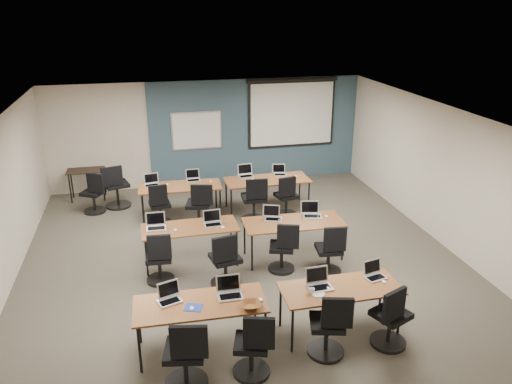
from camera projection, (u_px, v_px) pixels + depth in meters
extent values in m
cube|color=#6B6354|center=(244.00, 264.00, 9.19)|extent=(8.00, 9.00, 0.02)
cube|color=white|center=(243.00, 120.00, 8.22)|extent=(8.00, 9.00, 0.02)
cube|color=beige|center=(208.00, 133.00, 12.79)|extent=(8.00, 0.04, 2.70)
cube|color=beige|center=(342.00, 369.00, 4.61)|extent=(8.00, 0.04, 2.70)
cube|color=beige|center=(448.00, 179.00, 9.54)|extent=(0.04, 9.00, 2.70)
cube|color=#3D5977|center=(256.00, 131.00, 13.03)|extent=(5.50, 0.04, 2.70)
cube|color=silver|center=(197.00, 131.00, 12.63)|extent=(1.28, 0.02, 0.98)
cube|color=white|center=(197.00, 131.00, 12.62)|extent=(1.20, 0.02, 0.90)
cube|color=black|center=(292.00, 113.00, 13.01)|extent=(2.32, 0.03, 1.82)
cube|color=white|center=(292.00, 114.00, 13.02)|extent=(2.20, 0.02, 1.62)
cylinder|color=black|center=(293.00, 80.00, 12.70)|extent=(2.40, 0.10, 0.10)
cube|color=#9D6A3B|center=(200.00, 304.00, 6.71)|extent=(1.78, 0.74, 0.03)
cylinder|color=black|center=(140.00, 350.00, 6.39)|extent=(0.04, 0.04, 0.70)
cylinder|color=black|center=(265.00, 332.00, 6.74)|extent=(0.04, 0.04, 0.70)
cylinder|color=black|center=(139.00, 322.00, 6.95)|extent=(0.04, 0.04, 0.70)
cylinder|color=black|center=(255.00, 306.00, 7.30)|extent=(0.04, 0.04, 0.70)
cube|color=#9E703A|center=(341.00, 288.00, 7.08)|extent=(1.72, 0.72, 0.03)
cylinder|color=black|center=(292.00, 330.00, 6.77)|extent=(0.04, 0.04, 0.70)
cylinder|color=black|center=(400.00, 315.00, 7.11)|extent=(0.04, 0.04, 0.70)
cylinder|color=black|center=(280.00, 306.00, 7.31)|extent=(0.04, 0.04, 0.70)
cylinder|color=black|center=(381.00, 292.00, 7.65)|extent=(0.04, 0.04, 0.70)
cube|color=#936135|center=(190.00, 228.00, 8.97)|extent=(1.72, 0.72, 0.03)
cylinder|color=black|center=(147.00, 258.00, 8.67)|extent=(0.04, 0.04, 0.70)
cylinder|color=black|center=(237.00, 249.00, 9.00)|extent=(0.04, 0.04, 0.70)
cylinder|color=black|center=(146.00, 243.00, 9.21)|extent=(0.04, 0.04, 0.70)
cylinder|color=black|center=(231.00, 234.00, 9.54)|extent=(0.04, 0.04, 0.70)
cube|color=brown|center=(294.00, 222.00, 9.19)|extent=(1.85, 0.77, 0.03)
cylinder|color=black|center=(252.00, 253.00, 8.84)|extent=(0.04, 0.04, 0.70)
cylinder|color=black|center=(343.00, 243.00, 9.20)|extent=(0.04, 0.04, 0.70)
cylinder|color=black|center=(245.00, 237.00, 9.43)|extent=(0.04, 0.04, 0.70)
cylinder|color=black|center=(330.00, 228.00, 9.79)|extent=(0.04, 0.04, 0.70)
cube|color=brown|center=(180.00, 186.00, 10.96)|extent=(1.79, 0.75, 0.03)
cylinder|color=black|center=(143.00, 210.00, 10.63)|extent=(0.04, 0.04, 0.70)
cylinder|color=black|center=(220.00, 204.00, 10.98)|extent=(0.04, 0.04, 0.70)
cylinder|color=black|center=(142.00, 200.00, 11.20)|extent=(0.04, 0.04, 0.70)
cylinder|color=black|center=(216.00, 194.00, 11.55)|extent=(0.04, 0.04, 0.70)
cube|color=#997042|center=(267.00, 180.00, 11.36)|extent=(1.91, 0.80, 0.03)
cylinder|color=black|center=(231.00, 204.00, 10.99)|extent=(0.04, 0.04, 0.70)
cylinder|color=black|center=(309.00, 197.00, 11.37)|extent=(0.04, 0.04, 0.70)
cylinder|color=black|center=(226.00, 193.00, 11.61)|extent=(0.04, 0.04, 0.70)
cylinder|color=black|center=(300.00, 187.00, 11.99)|extent=(0.04, 0.04, 0.70)
cube|color=silver|center=(170.00, 301.00, 6.73)|extent=(0.31, 0.22, 0.02)
cube|color=black|center=(170.00, 301.00, 6.71)|extent=(0.26, 0.13, 0.00)
cube|color=silver|center=(168.00, 289.00, 6.80)|extent=(0.31, 0.06, 0.21)
cube|color=black|center=(169.00, 289.00, 6.79)|extent=(0.27, 0.04, 0.17)
ellipsoid|color=white|center=(192.00, 308.00, 6.58)|extent=(0.08, 0.11, 0.03)
cylinder|color=black|center=(187.00, 383.00, 6.29)|extent=(0.55, 0.55, 0.05)
cylinder|color=black|center=(186.00, 369.00, 6.22)|extent=(0.06, 0.06, 0.49)
cube|color=black|center=(185.00, 350.00, 6.11)|extent=(0.49, 0.49, 0.08)
cube|color=black|center=(189.00, 342.00, 5.82)|extent=(0.45, 0.06, 0.44)
cube|color=silver|center=(230.00, 296.00, 6.85)|extent=(0.34, 0.25, 0.02)
cube|color=black|center=(230.00, 296.00, 6.83)|extent=(0.29, 0.14, 0.00)
cube|color=silver|center=(228.00, 283.00, 6.92)|extent=(0.34, 0.06, 0.24)
cube|color=black|center=(228.00, 283.00, 6.92)|extent=(0.30, 0.04, 0.19)
ellipsoid|color=white|center=(261.00, 300.00, 6.77)|extent=(0.07, 0.10, 0.03)
cylinder|color=black|center=(251.00, 371.00, 6.49)|extent=(0.49, 0.49, 0.05)
cylinder|color=black|center=(251.00, 359.00, 6.43)|extent=(0.06, 0.06, 0.43)
cube|color=black|center=(251.00, 343.00, 6.33)|extent=(0.43, 0.43, 0.08)
cube|color=black|center=(259.00, 333.00, 6.07)|extent=(0.39, 0.06, 0.44)
cube|color=#B5B5B5|center=(320.00, 287.00, 7.06)|extent=(0.34, 0.25, 0.02)
cube|color=black|center=(320.00, 287.00, 7.03)|extent=(0.29, 0.14, 0.00)
cube|color=#B5B5B5|center=(317.00, 275.00, 7.13)|extent=(0.34, 0.06, 0.24)
cube|color=black|center=(317.00, 275.00, 7.12)|extent=(0.30, 0.04, 0.19)
ellipsoid|color=white|center=(329.00, 289.00, 7.02)|extent=(0.07, 0.11, 0.04)
cylinder|color=black|center=(325.00, 351.00, 6.87)|extent=(0.51, 0.51, 0.05)
cylinder|color=black|center=(326.00, 339.00, 6.80)|extent=(0.06, 0.06, 0.45)
cube|color=black|center=(327.00, 323.00, 6.70)|extent=(0.45, 0.45, 0.08)
cube|color=black|center=(337.00, 313.00, 6.43)|extent=(0.41, 0.06, 0.44)
cube|color=silver|center=(375.00, 278.00, 7.31)|extent=(0.30, 0.22, 0.02)
cube|color=black|center=(376.00, 277.00, 7.29)|extent=(0.26, 0.13, 0.00)
cube|color=silver|center=(372.00, 267.00, 7.38)|extent=(0.30, 0.06, 0.21)
cube|color=black|center=(373.00, 267.00, 7.37)|extent=(0.26, 0.04, 0.17)
ellipsoid|color=white|center=(384.00, 282.00, 7.20)|extent=(0.06, 0.09, 0.03)
cylinder|color=black|center=(388.00, 342.00, 7.05)|extent=(0.51, 0.51, 0.05)
cylinder|color=black|center=(389.00, 330.00, 6.98)|extent=(0.06, 0.06, 0.45)
cube|color=black|center=(391.00, 314.00, 6.89)|extent=(0.45, 0.45, 0.08)
cube|color=black|center=(394.00, 305.00, 6.60)|extent=(0.41, 0.06, 0.44)
cube|color=silver|center=(156.00, 228.00, 8.89)|extent=(0.35, 0.25, 0.02)
cube|color=black|center=(156.00, 228.00, 8.86)|extent=(0.29, 0.15, 0.00)
cube|color=silver|center=(155.00, 219.00, 8.96)|extent=(0.35, 0.06, 0.24)
cube|color=black|center=(155.00, 219.00, 8.95)|extent=(0.30, 0.05, 0.20)
ellipsoid|color=white|center=(175.00, 230.00, 8.82)|extent=(0.08, 0.10, 0.03)
cylinder|color=black|center=(161.00, 280.00, 8.62)|extent=(0.48, 0.48, 0.05)
cylinder|color=black|center=(160.00, 270.00, 8.56)|extent=(0.06, 0.06, 0.43)
cube|color=black|center=(159.00, 257.00, 8.47)|extent=(0.43, 0.43, 0.08)
cube|color=black|center=(159.00, 247.00, 8.19)|extent=(0.39, 0.06, 0.44)
cube|color=#9E9DAA|center=(213.00, 225.00, 9.03)|extent=(0.32, 0.24, 0.02)
cube|color=black|center=(213.00, 225.00, 9.01)|extent=(0.28, 0.14, 0.00)
cube|color=#9E9DAA|center=(212.00, 216.00, 9.10)|extent=(0.32, 0.06, 0.22)
cube|color=black|center=(212.00, 216.00, 9.09)|extent=(0.28, 0.04, 0.18)
ellipsoid|color=white|center=(223.00, 227.00, 8.92)|extent=(0.09, 0.12, 0.04)
cylinder|color=black|center=(226.00, 283.00, 8.53)|extent=(0.52, 0.52, 0.05)
cylinder|color=black|center=(226.00, 272.00, 8.46)|extent=(0.06, 0.06, 0.46)
cube|color=black|center=(225.00, 258.00, 8.36)|extent=(0.46, 0.46, 0.08)
cube|color=black|center=(225.00, 249.00, 8.06)|extent=(0.42, 0.06, 0.44)
cube|color=#A8A7AF|center=(273.00, 219.00, 9.25)|extent=(0.32, 0.23, 0.02)
cube|color=black|center=(273.00, 219.00, 9.23)|extent=(0.27, 0.13, 0.00)
cube|color=#A8A7AF|center=(271.00, 211.00, 9.32)|extent=(0.32, 0.06, 0.22)
cube|color=black|center=(272.00, 211.00, 9.32)|extent=(0.28, 0.04, 0.18)
ellipsoid|color=white|center=(279.00, 220.00, 9.21)|extent=(0.08, 0.10, 0.03)
cylinder|color=black|center=(281.00, 268.00, 8.99)|extent=(0.48, 0.48, 0.05)
cylinder|color=black|center=(281.00, 259.00, 8.92)|extent=(0.06, 0.06, 0.42)
cube|color=black|center=(282.00, 247.00, 8.83)|extent=(0.42, 0.42, 0.08)
cube|color=black|center=(288.00, 237.00, 8.58)|extent=(0.38, 0.06, 0.44)
cube|color=silver|center=(312.00, 216.00, 9.39)|extent=(0.35, 0.25, 0.02)
cube|color=black|center=(312.00, 216.00, 9.36)|extent=(0.30, 0.15, 0.00)
cube|color=silver|center=(310.00, 207.00, 9.46)|extent=(0.35, 0.06, 0.24)
cube|color=black|center=(310.00, 207.00, 9.46)|extent=(0.31, 0.05, 0.20)
ellipsoid|color=white|center=(326.00, 216.00, 9.38)|extent=(0.07, 0.10, 0.03)
cylinder|color=black|center=(327.00, 271.00, 8.90)|extent=(0.48, 0.48, 0.05)
cylinder|color=black|center=(328.00, 262.00, 8.83)|extent=(0.06, 0.06, 0.43)
cube|color=black|center=(329.00, 249.00, 8.74)|extent=(0.43, 0.43, 0.08)
cube|color=black|center=(335.00, 239.00, 8.46)|extent=(0.39, 0.06, 0.44)
cube|color=#B8B8B8|center=(152.00, 185.00, 10.96)|extent=(0.32, 0.23, 0.02)
cube|color=black|center=(152.00, 185.00, 10.93)|extent=(0.27, 0.14, 0.00)
cube|color=#B8B8B8|center=(151.00, 178.00, 11.03)|extent=(0.32, 0.06, 0.22)
cube|color=black|center=(151.00, 178.00, 11.02)|extent=(0.28, 0.04, 0.18)
ellipsoid|color=white|center=(167.00, 184.00, 11.01)|extent=(0.06, 0.09, 0.03)
cylinder|color=black|center=(161.00, 223.00, 10.84)|extent=(0.47, 0.47, 0.05)
cylinder|color=black|center=(161.00, 215.00, 10.77)|extent=(0.06, 0.06, 0.42)
cube|color=black|center=(160.00, 204.00, 10.68)|extent=(0.42, 0.42, 0.08)
cube|color=black|center=(158.00, 195.00, 10.40)|extent=(0.38, 0.06, 0.44)
cube|color=#AFAFB8|center=(193.00, 180.00, 11.26)|extent=(0.31, 0.22, 0.02)
cube|color=black|center=(193.00, 180.00, 11.24)|extent=(0.26, 0.13, 0.00)
cube|color=#AFAFB8|center=(193.00, 174.00, 11.33)|extent=(0.31, 0.06, 0.21)
cube|color=black|center=(193.00, 174.00, 11.32)|extent=(0.27, 0.04, 0.17)
ellipsoid|color=white|center=(211.00, 181.00, 11.18)|extent=(0.08, 0.11, 0.03)
cylinder|color=black|center=(199.00, 226.00, 10.69)|extent=(0.55, 0.55, 0.05)
cylinder|color=black|center=(199.00, 216.00, 10.61)|extent=(0.06, 0.06, 0.49)
cube|color=black|center=(198.00, 204.00, 10.51)|extent=(0.49, 0.49, 0.08)
cube|color=black|center=(202.00, 195.00, 10.22)|extent=(0.45, 0.06, 0.44)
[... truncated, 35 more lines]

